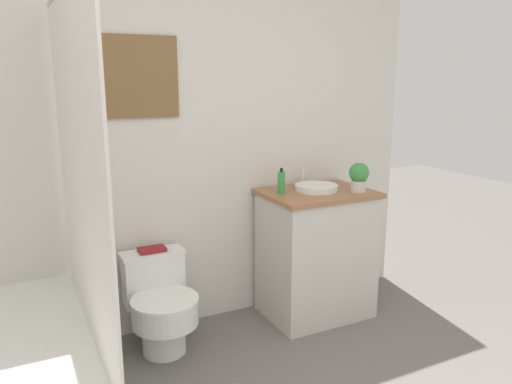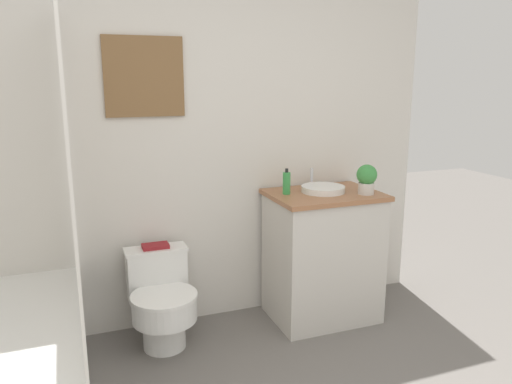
% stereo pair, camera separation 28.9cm
% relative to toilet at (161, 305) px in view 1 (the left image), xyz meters
% --- Properties ---
extents(wall_back, '(3.49, 0.07, 2.50)m').
position_rel_toilet_xyz_m(wall_back, '(0.20, 0.29, 0.97)').
color(wall_back, silver).
rests_on(wall_back, ground_plane).
extents(shower_area, '(0.59, 1.52, 1.98)m').
position_rel_toilet_xyz_m(shower_area, '(-0.73, -0.49, 0.01)').
color(shower_area, white).
rests_on(shower_area, ground_plane).
extents(toilet, '(0.39, 0.51, 0.58)m').
position_rel_toilet_xyz_m(toilet, '(0.00, 0.00, 0.00)').
color(toilet, white).
rests_on(toilet, ground_plane).
extents(vanity, '(0.71, 0.53, 0.87)m').
position_rel_toilet_xyz_m(vanity, '(1.09, -0.01, 0.15)').
color(vanity, beige).
rests_on(vanity, ground_plane).
extents(sink, '(0.29, 0.32, 0.13)m').
position_rel_toilet_xyz_m(sink, '(1.09, 0.01, 0.61)').
color(sink, white).
rests_on(sink, vanity).
extents(soap_bottle, '(0.05, 0.05, 0.17)m').
position_rel_toilet_xyz_m(soap_bottle, '(0.84, 0.04, 0.66)').
color(soap_bottle, green).
rests_on(soap_bottle, vanity).
extents(potted_plant, '(0.13, 0.13, 0.19)m').
position_rel_toilet_xyz_m(potted_plant, '(1.32, -0.14, 0.69)').
color(potted_plant, beige).
rests_on(potted_plant, vanity).
extents(book_on_tank, '(0.16, 0.10, 0.02)m').
position_rel_toilet_xyz_m(book_on_tank, '(0.00, 0.14, 0.31)').
color(book_on_tank, maroon).
rests_on(book_on_tank, toilet).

